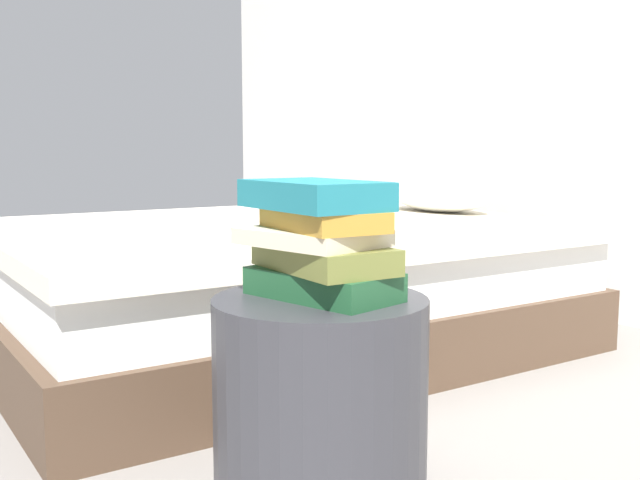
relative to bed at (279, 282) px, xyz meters
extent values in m
cube|color=#4C3828|center=(0.00, -0.01, -0.12)|extent=(1.64, 2.10, 0.22)
cube|color=white|center=(0.00, -0.01, 0.08)|extent=(1.57, 2.02, 0.18)
cube|color=silver|center=(0.00, -0.01, 0.20)|extent=(1.66, 2.06, 0.06)
ellipsoid|color=silver|center=(0.05, 0.78, 0.31)|extent=(0.58, 0.32, 0.16)
cylinder|color=#333338|center=(1.12, -0.66, -0.01)|extent=(0.42, 0.42, 0.44)
cube|color=#1E512D|center=(1.12, -0.65, 0.23)|extent=(0.31, 0.20, 0.05)
cube|color=olive|center=(1.12, -0.65, 0.29)|extent=(0.31, 0.20, 0.05)
cube|color=beige|center=(1.11, -0.67, 0.33)|extent=(0.28, 0.23, 0.03)
cube|color=#B7842D|center=(1.13, -0.66, 0.36)|extent=(0.27, 0.19, 0.04)
cube|color=#1E727F|center=(1.11, -0.67, 0.41)|extent=(0.30, 0.20, 0.05)
camera|label=1|loc=(2.25, -1.51, 0.50)|focal=41.54mm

